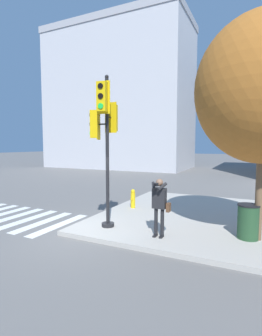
# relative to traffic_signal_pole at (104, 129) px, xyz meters

# --- Properties ---
(ground_plane) EXTENTS (160.00, 160.00, 0.00)m
(ground_plane) POSITION_rel_traffic_signal_pole_xyz_m (-0.63, -0.60, -3.44)
(ground_plane) COLOR slate
(sidewalk_corner) EXTENTS (8.00, 8.00, 0.15)m
(sidewalk_corner) POSITION_rel_traffic_signal_pole_xyz_m (2.87, 2.90, -3.36)
(sidewalk_corner) COLOR #ADA89E
(sidewalk_corner) RESTS_ON ground_plane
(crosswalk_stripes) EXTENTS (6.74, 2.93, 0.01)m
(crosswalk_stripes) POSITION_rel_traffic_signal_pole_xyz_m (-5.00, -0.20, -3.43)
(crosswalk_stripes) COLOR silver
(crosswalk_stripes) RESTS_ON ground_plane
(traffic_signal_pole) EXTENTS (0.83, 1.15, 5.01)m
(traffic_signal_pole) POSITION_rel_traffic_signal_pole_xyz_m (0.00, 0.00, 0.00)
(traffic_signal_pole) COLOR black
(traffic_signal_pole) RESTS_ON sidewalk_corner
(person_photographer) EXTENTS (0.58, 0.54, 1.75)m
(person_photographer) POSITION_rel_traffic_signal_pole_xyz_m (1.99, -0.13, -2.24)
(person_photographer) COLOR black
(person_photographer) RESTS_ON sidewalk_corner
(fire_hydrant) EXTENTS (0.20, 0.26, 0.82)m
(fire_hydrant) POSITION_rel_traffic_signal_pole_xyz_m (-0.29, 2.78, -2.88)
(fire_hydrant) COLOR yellow
(fire_hydrant) RESTS_ON sidewalk_corner
(trash_bin) EXTENTS (0.63, 0.63, 1.02)m
(trash_bin) POSITION_rel_traffic_signal_pole_xyz_m (4.39, 0.85, -2.78)
(trash_bin) COLOR #234728
(trash_bin) RESTS_ON sidewalk_corner
(building_left) EXTENTS (17.99, 8.85, 17.63)m
(building_left) POSITION_rel_traffic_signal_pole_xyz_m (-11.74, 22.61, 5.39)
(building_left) COLOR #BCBCC1
(building_left) RESTS_ON ground_plane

